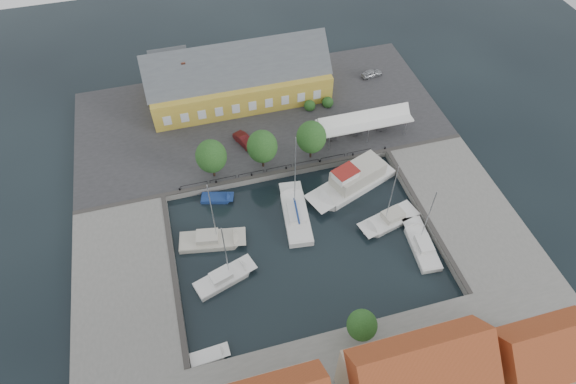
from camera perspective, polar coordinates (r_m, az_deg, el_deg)
The scene contains 18 objects.
ground at distance 62.18m, azimuth 1.47°, elevation -4.97°, with size 140.00×140.00×0.00m, color black.
north_quay at distance 76.94m, azimuth -3.39°, elevation 8.86°, with size 56.00×26.00×1.00m, color #2D2D30.
west_quay at distance 60.66m, azimuth -18.67°, elevation -10.42°, with size 12.00×24.00×1.00m, color slate.
east_quay at distance 68.21m, azimuth 20.01°, elevation -1.75°, with size 12.00×24.00×1.00m, color slate.
quay_edge_fittings at distance 64.09m, azimuth 0.31°, elevation -1.07°, with size 56.00×24.72×0.40m.
warehouse at distance 78.31m, azimuth -6.34°, elevation 13.14°, with size 28.56×14.00×9.55m.
tent_canopy at distance 72.22m, azimuth 9.06°, elevation 8.35°, with size 14.00×4.00×2.83m.
quay_trees at distance 65.74m, azimuth -3.08°, elevation 5.41°, with size 18.20×4.20×6.30m.
car_silver at distance 85.11m, azimuth 9.90°, elevation 13.69°, with size 1.47×3.64×1.24m, color #A3A7AB.
car_red at distance 71.32m, azimuth -5.13°, elevation 6.06°, with size 1.51×4.33×1.43m, color #541314.
center_sailboat at distance 63.47m, azimuth 0.93°, elevation -2.80°, with size 4.24×10.64×14.02m.
trawler at distance 67.08m, azimuth 7.78°, elevation 1.30°, with size 13.91×8.51×5.00m.
east_boat_b at distance 64.52m, azimuth 11.97°, elevation -3.28°, with size 8.75×4.73×11.48m.
east_boat_c at distance 63.03m, azimuth 15.54°, elevation -6.20°, with size 3.23×8.33×10.46m.
west_boat_b at distance 61.97m, azimuth -9.12°, elevation -5.75°, with size 8.78×4.28×11.53m.
west_boat_c at distance 58.79m, azimuth -7.59°, elevation -10.14°, with size 7.95×4.70×10.46m.
launch_sw at distance 55.01m, azimuth -9.32°, elevation -18.68°, with size 4.40×1.86×0.98m.
launch_nw at distance 66.33m, azimuth -8.44°, elevation -0.78°, with size 4.70×2.85×0.88m.
Camera 1 is at (-11.05, -34.26, 50.70)m, focal length 30.00 mm.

